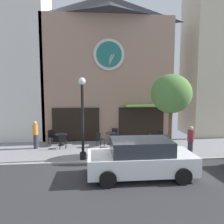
{
  "coord_description": "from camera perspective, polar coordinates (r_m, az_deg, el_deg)",
  "views": [
    {
      "loc": [
        -1.0,
        -10.07,
        3.59
      ],
      "look_at": [
        0.14,
        2.25,
        2.24
      ],
      "focal_mm": 34.31,
      "sensor_mm": 36.0,
      "label": 1
    }
  ],
  "objects": [
    {
      "name": "ground_plane",
      "position": [
        10.34,
        0.6,
        -14.22
      ],
      "size": [
        26.58,
        9.89,
        0.13
      ],
      "color": "gray"
    },
    {
      "name": "clock_building",
      "position": [
        16.08,
        -1.21,
        12.27
      ],
      "size": [
        9.04,
        4.13,
        10.25
      ],
      "color": "#9E7A66",
      "rests_on": "ground_plane"
    },
    {
      "name": "neighbor_building_left",
      "position": [
        18.11,
        -27.65,
        16.43
      ],
      "size": [
        6.76,
        3.91,
        14.02
      ],
      "color": "silver",
      "rests_on": "ground_plane"
    },
    {
      "name": "neighbor_building_right",
      "position": [
        19.45,
        26.95,
        18.47
      ],
      "size": [
        5.02,
        3.2,
        15.86
      ],
      "color": "beige",
      "rests_on": "ground_plane"
    },
    {
      "name": "street_lamp",
      "position": [
        10.83,
        -7.86,
        -1.72
      ],
      "size": [
        0.36,
        0.36,
        4.14
      ],
      "color": "black",
      "rests_on": "ground_plane"
    },
    {
      "name": "street_tree",
      "position": [
        11.67,
        15.5,
        4.6
      ],
      "size": [
        2.15,
        1.94,
        4.35
      ],
      "color": "brown",
      "rests_on": "ground_plane"
    },
    {
      "name": "cafe_table_leftmost",
      "position": [
        14.04,
        -13.4,
        -6.47
      ],
      "size": [
        0.79,
        0.79,
        0.73
      ],
      "color": "black",
      "rests_on": "ground_plane"
    },
    {
      "name": "cafe_table_center_right",
      "position": [
        13.87,
        -0.37,
        -6.55
      ],
      "size": [
        0.68,
        0.68,
        0.75
      ],
      "color": "black",
      "rests_on": "ground_plane"
    },
    {
      "name": "cafe_table_rightmost",
      "position": [
        13.63,
        13.92,
        -7.16
      ],
      "size": [
        0.62,
        0.62,
        0.72
      ],
      "color": "black",
      "rests_on": "ground_plane"
    },
    {
      "name": "cafe_chair_left_end",
      "position": [
        13.21,
        -13.03,
        -7.34
      ],
      "size": [
        0.41,
        0.41,
        0.9
      ],
      "color": "black",
      "rests_on": "ground_plane"
    },
    {
      "name": "cafe_chair_near_lamp",
      "position": [
        14.64,
        -15.83,
        -6.08
      ],
      "size": [
        0.57,
        0.57,
        0.9
      ],
      "color": "black",
      "rests_on": "ground_plane"
    },
    {
      "name": "cafe_chair_facing_wall",
      "position": [
        13.23,
        10.61,
        -7.26
      ],
      "size": [
        0.42,
        0.42,
        0.9
      ],
      "color": "black",
      "rests_on": "ground_plane"
    },
    {
      "name": "cafe_chair_curbside",
      "position": [
        13.08,
        0.46,
        -7.3
      ],
      "size": [
        0.41,
        0.41,
        0.9
      ],
      "color": "black",
      "rests_on": "ground_plane"
    },
    {
      "name": "cafe_chair_right_end",
      "position": [
        13.36,
        -3.32,
        -7.02
      ],
      "size": [
        0.56,
        0.56,
        0.9
      ],
      "color": "black",
      "rests_on": "ground_plane"
    },
    {
      "name": "cafe_chair_near_tree",
      "position": [
        14.34,
        12.8,
        -6.25
      ],
      "size": [
        0.41,
        0.41,
        0.9
      ],
      "color": "black",
      "rests_on": "ground_plane"
    },
    {
      "name": "cafe_chair_mid_row",
      "position": [
        14.63,
        0.72,
        -5.85
      ],
      "size": [
        0.46,
        0.46,
        0.9
      ],
      "color": "black",
      "rests_on": "ground_plane"
    },
    {
      "name": "pedestrian_maroon",
      "position": [
        11.98,
        20.18,
        -7.32
      ],
      "size": [
        0.38,
        0.38,
        1.67
      ],
      "color": "#2D2D38",
      "rests_on": "ground_plane"
    },
    {
      "name": "pedestrian_orange",
      "position": [
        13.69,
        -19.72,
        -5.63
      ],
      "size": [
        0.33,
        0.33,
        1.67
      ],
      "color": "#2D2D38",
      "rests_on": "ground_plane"
    },
    {
      "name": "parked_car_white",
      "position": [
        9.01,
        7.66,
        -12.13
      ],
      "size": [
        4.31,
        2.04,
        1.55
      ],
      "color": "white",
      "rests_on": "ground_plane"
    }
  ]
}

